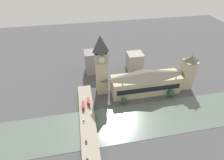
{
  "coord_description": "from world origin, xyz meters",
  "views": [
    {
      "loc": [
        -148.95,
        66.93,
        150.12
      ],
      "look_at": [
        19.68,
        34.83,
        21.28
      ],
      "focal_mm": 28.0,
      "sensor_mm": 36.0,
      "label": 1
    }
  ],
  "objects": [
    {
      "name": "car_northbound_mid",
      "position": [
        -25.85,
        73.59,
        6.18
      ],
      "size": [
        4.67,
        1.77,
        1.39
      ],
      "color": "silver",
      "rests_on": "road_bridge"
    },
    {
      "name": "car_southbound_lead",
      "position": [
        -50.87,
        72.82,
        6.16
      ],
      "size": [
        4.22,
        1.81,
        1.34
      ],
      "color": "maroon",
      "rests_on": "road_bridge"
    },
    {
      "name": "double_decker_bus_rear",
      "position": [
        1.31,
        66.24,
        8.06
      ],
      "size": [
        10.08,
        2.51,
        4.65
      ],
      "color": "red",
      "rests_on": "road_bridge"
    },
    {
      "name": "tree_embankment_near",
      "position": [
        -1.18,
        -36.44,
        6.47
      ],
      "size": [
        8.47,
        8.47,
        10.71
      ],
      "color": "brown",
      "rests_on": "ground_plane"
    },
    {
      "name": "road_bridge",
      "position": [
        -30.59,
        69.61,
        4.41
      ],
      "size": [
        130.36,
        16.35,
        5.49
      ],
      "color": "gray",
      "rests_on": "ground_plane"
    },
    {
      "name": "parliament_hall",
      "position": [
        15.25,
        -8.0,
        15.03
      ],
      "size": [
        24.96,
        87.56,
        30.25
      ],
      "color": "#C1B28E",
      "rests_on": "ground_plane"
    },
    {
      "name": "city_block_west",
      "position": [
        70.74,
        -9.98,
        13.21
      ],
      "size": [
        20.96,
        23.08,
        26.43
      ],
      "color": "#A39E93",
      "rests_on": "ground_plane"
    },
    {
      "name": "ground_plane",
      "position": [
        0.0,
        0.0,
        0.0
      ],
      "size": [
        600.0,
        600.0,
        0.0
      ],
      "primitive_type": "plane",
      "color": "#4C4C4F"
    },
    {
      "name": "river_water",
      "position": [
        -30.59,
        0.0,
        0.15
      ],
      "size": [
        49.18,
        360.0,
        0.3
      ],
      "primitive_type": "cube",
      "color": "slate",
      "rests_on": "ground_plane"
    },
    {
      "name": "double_decker_bus_lead",
      "position": [
        -4.43,
        72.67,
        8.25
      ],
      "size": [
        11.99,
        2.54,
        5.04
      ],
      "color": "red",
      "rests_on": "road_bridge"
    },
    {
      "name": "car_northbound_lead",
      "position": [
        -7.39,
        65.42,
        6.23
      ],
      "size": [
        4.44,
        1.93,
        1.51
      ],
      "color": "slate",
      "rests_on": "road_bridge"
    },
    {
      "name": "car_northbound_tail",
      "position": [
        -68.57,
        72.96,
        6.19
      ],
      "size": [
        3.98,
        1.86,
        1.38
      ],
      "color": "#2D5638",
      "rests_on": "road_bridge"
    },
    {
      "name": "city_block_center",
      "position": [
        74.28,
        52.16,
        16.69
      ],
      "size": [
        21.68,
        24.96,
        33.38
      ],
      "color": "gray",
      "rests_on": "ground_plane"
    },
    {
      "name": "victoria_tower",
      "position": [
        15.3,
        -63.31,
        23.48
      ],
      "size": [
        15.06,
        15.06,
        50.96
      ],
      "color": "#C1B28E",
      "rests_on": "ground_plane"
    },
    {
      "name": "clock_tower",
      "position": [
        26.24,
        46.61,
        40.92
      ],
      "size": [
        14.9,
        14.9,
        77.17
      ],
      "color": "#C1B28E",
      "rests_on": "ground_plane"
    },
    {
      "name": "tree_embankment_mid",
      "position": [
        -3.07,
        24.89,
        5.81
      ],
      "size": [
        7.07,
        7.07,
        9.36
      ],
      "color": "brown",
      "rests_on": "ground_plane"
    }
  ]
}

